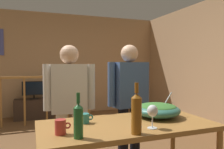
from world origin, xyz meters
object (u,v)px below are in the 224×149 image
Objects in this scene: flat_screen_tv at (34,89)px; mug_teal at (85,118)px; person_standing_left at (70,101)px; stair_railing at (36,94)px; serving_table at (127,132)px; wine_glass at (152,112)px; salad_bowl at (157,109)px; mug_red at (61,127)px; wine_bottle_amber at (136,113)px; wine_bottle_green at (78,120)px; tv_console at (34,109)px; person_standing_right at (129,96)px.

flat_screen_tv is 4.54× the size of mug_teal.
mug_teal is at bearing 101.53° from person_standing_left.
mug_teal is at bearing -83.83° from stair_railing.
serving_table is 7.94× the size of wine_glass.
salad_bowl is 0.71m from mug_teal.
wine_glass is 0.71m from mug_red.
wine_bottle_amber is at bearing -101.41° from serving_table.
salad_bowl is at bearing -73.75° from flat_screen_tv.
wine_glass is at bearing 126.09° from person_standing_left.
wine_bottle_green is (0.21, -3.51, 0.25)m from stair_railing.
tv_console is 1.67× the size of flat_screen_tv.
flat_screen_tv is 3.89m from salad_bowl.
mug_red is 1.29m from person_standing_right.
serving_table is at bearing 26.44° from wine_bottle_green.
wine_glass is at bearing -36.05° from mug_teal.
stair_railing is at bearing -73.57° from person_standing_left.
tv_console is 4.75× the size of wine_glass.
wine_bottle_amber is 1.10m from person_standing_left.
flat_screen_tv is 4.14m from wine_glass.
flat_screen_tv is (-0.04, 0.56, 0.05)m from stair_railing.
wine_bottle_amber is at bearing -80.90° from tv_console.
wine_glass reaches higher than mug_teal.
person_standing_right is at bearing 89.32° from salad_bowl.
person_standing_left reaches higher than flat_screen_tv.
tv_console is 0.59× the size of person_standing_left.
mug_red reaches higher than mug_teal.
salad_bowl is 0.66m from person_standing_right.
mug_teal is at bearing -84.21° from tv_console.
person_standing_right is at bearing -70.55° from tv_console.
flat_screen_tv is at bearing 92.11° from mug_red.
wine_glass is 0.59m from mug_teal.
tv_console is 3.97m from salad_bowl.
flat_screen_tv is 1.43× the size of wine_bottle_amber.
serving_table is 0.87m from person_standing_right.
serving_table is (0.73, -3.86, 0.49)m from tv_console.
wine_glass is (0.85, -4.08, 0.70)m from tv_console.
salad_bowl reaches higher than mug_red.
mug_teal is at bearing 45.38° from mug_red.
mug_red reaches higher than flat_screen_tv.
wine_glass reaches higher than serving_table.
wine_glass is 1.62× the size of mug_red.
salad_bowl is at bearing 21.73° from wine_bottle_green.
flat_screen_tv is (0.00, -0.03, 0.49)m from tv_console.
wine_bottle_green is 0.21× the size of person_standing_left.
wine_glass is at bearing -127.73° from salad_bowl.
wine_glass is 1.59× the size of mug_teal.
serving_table is 0.57m from wine_bottle_green.
person_standing_left is 0.74m from person_standing_right.
stair_railing is 2.74m from person_standing_right.
wine_glass is 0.12× the size of person_standing_right.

